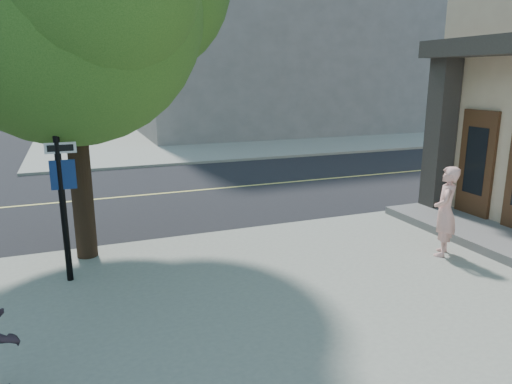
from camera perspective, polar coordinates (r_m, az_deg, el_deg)
name	(u,v)px	position (r m, az deg, el deg)	size (l,w,h in m)	color
ground	(31,260)	(10.55, -25.68, -7.45)	(140.00, 140.00, 0.00)	black
road_ew	(41,204)	(14.84, -24.61, -1.37)	(140.00, 9.00, 0.01)	black
sidewalk_ne	(258,127)	(33.95, 0.28, 7.93)	(29.00, 25.00, 0.12)	gray
filler_ne	(262,24)	(34.60, 0.79, 19.76)	(18.00, 16.00, 14.00)	slate
man_on_phone	(445,211)	(9.92, 21.99, -2.19)	(0.65, 0.43, 1.79)	#F1A99F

